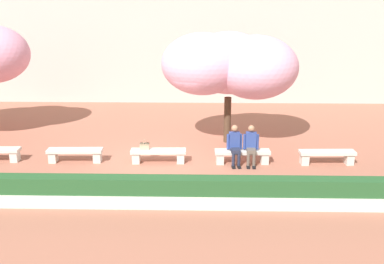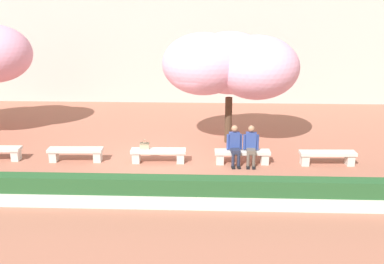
% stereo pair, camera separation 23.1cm
% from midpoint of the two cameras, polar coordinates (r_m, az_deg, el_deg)
% --- Properties ---
extents(ground_plane, '(100.00, 100.00, 0.00)m').
position_cam_midpoint_polar(ground_plane, '(14.85, -3.83, -3.87)').
color(ground_plane, '#9E604C').
extents(stone_bench_near_west, '(1.81, 0.48, 0.45)m').
position_cam_midpoint_polar(stone_bench_near_west, '(15.28, -14.16, -2.56)').
color(stone_bench_near_west, beige).
rests_on(stone_bench_near_west, ground).
extents(stone_bench_center, '(1.81, 0.48, 0.45)m').
position_cam_midpoint_polar(stone_bench_center, '(14.75, -3.85, -2.77)').
color(stone_bench_center, beige).
rests_on(stone_bench_center, ground).
extents(stone_bench_near_east, '(1.81, 0.48, 0.45)m').
position_cam_midpoint_polar(stone_bench_near_east, '(14.71, 6.85, -2.90)').
color(stone_bench_near_east, beige).
rests_on(stone_bench_near_east, ground).
extents(stone_bench_east_end, '(1.81, 0.48, 0.45)m').
position_cam_midpoint_polar(stone_bench_east_end, '(15.19, 17.25, -2.93)').
color(stone_bench_east_end, beige).
rests_on(stone_bench_east_end, ground).
extents(person_seated_left, '(0.51, 0.71, 1.29)m').
position_cam_midpoint_polar(person_seated_left, '(14.52, 5.90, -1.49)').
color(person_seated_left, black).
rests_on(person_seated_left, ground).
extents(person_seated_right, '(0.51, 0.69, 1.29)m').
position_cam_midpoint_polar(person_seated_right, '(14.56, 7.96, -1.51)').
color(person_seated_right, black).
rests_on(person_seated_right, ground).
extents(handbag, '(0.30, 0.15, 0.34)m').
position_cam_midpoint_polar(handbag, '(14.72, -5.61, -1.72)').
color(handbag, tan).
rests_on(handbag, stone_bench_center).
extents(cherry_tree_main, '(4.83, 3.11, 4.08)m').
position_cam_midpoint_polar(cherry_tree_main, '(16.09, 5.46, 8.47)').
color(cherry_tree_main, '#473323').
rests_on(cherry_tree_main, ground).
extents(planter_hedge_foreground, '(17.61, 0.50, 0.80)m').
position_cam_midpoint_polar(planter_hedge_foreground, '(11.79, -5.48, -7.56)').
color(planter_hedge_foreground, beige).
rests_on(planter_hedge_foreground, ground).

